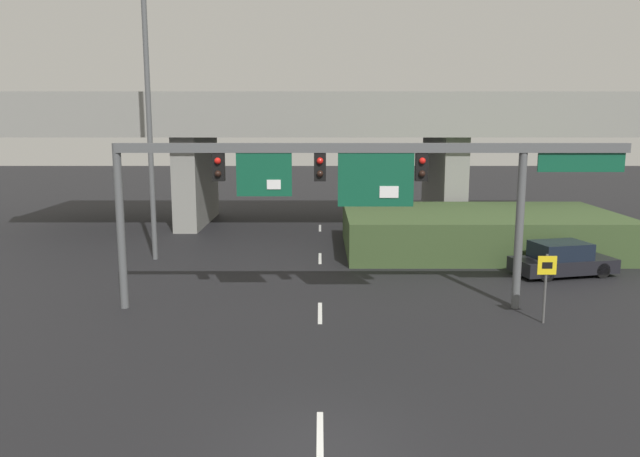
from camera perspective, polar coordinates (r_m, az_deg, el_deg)
ground_plane at (r=13.27m, az=0.01°, el=-19.16°), size 160.00×160.00×0.00m
lane_markings at (r=25.46m, az=-0.00°, el=-4.83°), size 0.14×28.01×0.01m
signal_gantry at (r=21.06m, az=3.28°, el=4.97°), size 17.29×0.44×5.71m
speed_limit_sign at (r=21.16m, az=19.96°, el=-4.32°), size 0.60×0.11×2.27m
highway_light_pole_near at (r=29.86m, az=-15.52°, el=13.03°), size 0.70×0.36×15.84m
overpass_bridge at (r=39.40m, az=-0.00°, el=8.78°), size 36.83×9.94×8.03m
grass_embankment at (r=32.32m, az=14.29°, el=-0.23°), size 13.39×8.05×1.96m
parked_sedan_near_right at (r=28.22m, az=21.25°, el=-2.69°), size 4.52×2.75×1.43m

